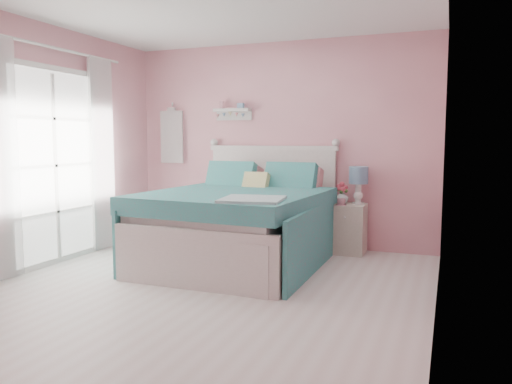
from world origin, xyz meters
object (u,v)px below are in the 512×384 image
Objects in this scene: vase at (342,197)px; teacup at (341,202)px; table_lamp at (359,178)px; nightstand at (348,229)px; bed at (241,225)px.

teacup is (0.02, -0.15, -0.04)m from vase.
nightstand is at bearing -155.18° from table_lamp.
teacup is at bearing -80.74° from vase.
bed is 5.04× the size of table_lamp.
vase reaches higher than teacup.
nightstand is 3.67× the size of vase.
teacup is at bearing 42.22° from bed.
bed reaches higher than teacup.
bed is 1.34m from vase.
bed is 1.55m from table_lamp.
vase is at bearing -174.49° from table_lamp.
nightstand is at bearing 44.51° from bed.
teacup is (-0.06, -0.12, 0.33)m from nightstand.
table_lamp is (1.13, 0.94, 0.49)m from bed.
vase is at bearing 99.26° from teacup.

